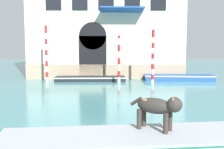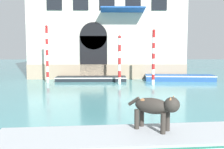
{
  "view_description": "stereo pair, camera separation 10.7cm",
  "coord_description": "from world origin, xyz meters",
  "px_view_note": "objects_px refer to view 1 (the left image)",
  "views": [
    {
      "loc": [
        3.29,
        0.54,
        2.61
      ],
      "look_at": [
        3.61,
        14.31,
        1.2
      ],
      "focal_mm": 42.0,
      "sensor_mm": 36.0,
      "label": 1
    },
    {
      "loc": [
        3.4,
        0.54,
        2.61
      ],
      "look_at": [
        3.61,
        14.31,
        1.2
      ],
      "focal_mm": 42.0,
      "sensor_mm": 36.0,
      "label": 2
    }
  ],
  "objects_px": {
    "dog_on_deck": "(158,107)",
    "boat_moored_near_palazzo": "(90,79)",
    "boat_foreground": "(128,147)",
    "mooring_pole_1": "(153,57)",
    "mooring_pole_2": "(46,54)",
    "boat_moored_far": "(179,78)",
    "mooring_pole_0": "(119,60)"
  },
  "relations": [
    {
      "from": "boat_moored_near_palazzo",
      "to": "mooring_pole_2",
      "type": "bearing_deg",
      "value": -164.49
    },
    {
      "from": "mooring_pole_2",
      "to": "mooring_pole_1",
      "type": "bearing_deg",
      "value": -9.38
    },
    {
      "from": "boat_foreground",
      "to": "boat_moored_near_palazzo",
      "type": "xyz_separation_m",
      "value": [
        -1.73,
        14.74,
        -0.16
      ]
    },
    {
      "from": "boat_moored_far",
      "to": "mooring_pole_1",
      "type": "bearing_deg",
      "value": -133.28
    },
    {
      "from": "mooring_pole_1",
      "to": "mooring_pole_2",
      "type": "xyz_separation_m",
      "value": [
        -7.73,
        1.28,
        0.19
      ]
    },
    {
      "from": "mooring_pole_2",
      "to": "boat_foreground",
      "type": "bearing_deg",
      "value": -70.34
    },
    {
      "from": "boat_foreground",
      "to": "mooring_pole_1",
      "type": "relative_size",
      "value": 1.61
    },
    {
      "from": "mooring_pole_0",
      "to": "boat_moored_near_palazzo",
      "type": "bearing_deg",
      "value": 142.51
    },
    {
      "from": "boat_foreground",
      "to": "dog_on_deck",
      "type": "distance_m",
      "value": 1.16
    },
    {
      "from": "boat_moored_far",
      "to": "mooring_pole_2",
      "type": "relative_size",
      "value": 1.29
    },
    {
      "from": "boat_moored_far",
      "to": "mooring_pole_0",
      "type": "height_order",
      "value": "mooring_pole_0"
    },
    {
      "from": "boat_moored_near_palazzo",
      "to": "mooring_pole_2",
      "type": "height_order",
      "value": "mooring_pole_2"
    },
    {
      "from": "dog_on_deck",
      "to": "boat_moored_near_palazzo",
      "type": "height_order",
      "value": "dog_on_deck"
    },
    {
      "from": "boat_foreground",
      "to": "mooring_pole_0",
      "type": "xyz_separation_m",
      "value": [
        0.43,
        13.08,
        1.42
      ]
    },
    {
      "from": "dog_on_deck",
      "to": "boat_moored_near_palazzo",
      "type": "relative_size",
      "value": 0.21
    },
    {
      "from": "mooring_pole_0",
      "to": "mooring_pole_1",
      "type": "bearing_deg",
      "value": -12.86
    },
    {
      "from": "boat_foreground",
      "to": "mooring_pole_2",
      "type": "relative_size",
      "value": 1.47
    },
    {
      "from": "boat_foreground",
      "to": "mooring_pole_1",
      "type": "distance_m",
      "value": 12.95
    },
    {
      "from": "mooring_pole_0",
      "to": "dog_on_deck",
      "type": "bearing_deg",
      "value": -88.69
    },
    {
      "from": "dog_on_deck",
      "to": "boat_moored_near_palazzo",
      "type": "distance_m",
      "value": 14.73
    },
    {
      "from": "boat_moored_near_palazzo",
      "to": "mooring_pole_1",
      "type": "relative_size",
      "value": 1.42
    },
    {
      "from": "boat_moored_near_palazzo",
      "to": "mooring_pole_1",
      "type": "bearing_deg",
      "value": -26.47
    },
    {
      "from": "boat_foreground",
      "to": "mooring_pole_0",
      "type": "height_order",
      "value": "mooring_pole_0"
    },
    {
      "from": "boat_moored_near_palazzo",
      "to": "boat_foreground",
      "type": "bearing_deg",
      "value": -83.85
    },
    {
      "from": "mooring_pole_1",
      "to": "mooring_pole_2",
      "type": "distance_m",
      "value": 7.84
    },
    {
      "from": "boat_moored_near_palazzo",
      "to": "mooring_pole_0",
      "type": "xyz_separation_m",
      "value": [
        2.17,
        -1.66,
        1.57
      ]
    },
    {
      "from": "boat_moored_far",
      "to": "mooring_pole_2",
      "type": "bearing_deg",
      "value": -169.97
    },
    {
      "from": "mooring_pole_0",
      "to": "mooring_pole_2",
      "type": "distance_m",
      "value": 5.43
    },
    {
      "from": "boat_moored_far",
      "to": "mooring_pole_2",
      "type": "distance_m",
      "value": 10.46
    },
    {
      "from": "dog_on_deck",
      "to": "boat_moored_near_palazzo",
      "type": "xyz_separation_m",
      "value": [
        -2.46,
        14.48,
        -1.03
      ]
    },
    {
      "from": "dog_on_deck",
      "to": "boat_moored_far",
      "type": "bearing_deg",
      "value": 106.61
    },
    {
      "from": "mooring_pole_0",
      "to": "boat_foreground",
      "type": "bearing_deg",
      "value": -91.89
    }
  ]
}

